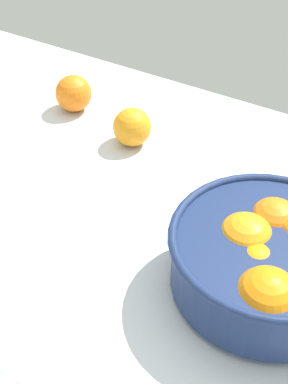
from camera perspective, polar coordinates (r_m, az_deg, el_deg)
name	(u,v)px	position (r cm, az deg, el deg)	size (l,w,h in cm)	color
ground_plane	(111,245)	(82.44, -3.35, -5.45)	(137.06, 89.75, 3.00)	silver
fruit_bowl	(272,260)	(72.44, 12.94, -6.78)	(25.42, 25.42, 11.44)	navy
loose_orange_2	(132,127)	(97.52, -1.22, 6.64)	(6.74, 6.74, 6.74)	orange
loose_orange_3	(74,93)	(107.79, -7.19, 9.95)	(6.91, 6.91, 6.91)	orange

